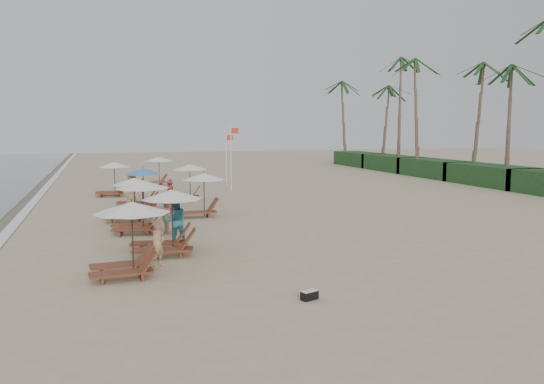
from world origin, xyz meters
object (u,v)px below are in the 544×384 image
object	(u,v)px
beachgoer_near	(158,244)
duffel_bag	(309,295)
flag_pole_near	(231,155)
beachgoer_far_a	(170,197)
beachgoer_mid_a	(175,221)
beachgoer_mid_b	(168,216)
lounger_station_1	(165,225)
inland_station_2	(157,167)
lounger_station_2	(138,206)
lounger_station_3	(129,200)
inland_station_1	(187,178)
lounger_station_5	(112,179)
lounger_station_4	(138,191)
beachgoer_far_b	(132,191)
inland_station_0	(200,192)
lounger_station_0	(126,237)

from	to	relation	value
beachgoer_near	duffel_bag	size ratio (longest dim) A/B	2.97
flag_pole_near	beachgoer_far_a	bearing A→B (deg)	-120.69
beachgoer_mid_a	beachgoer_mid_b	world-z (taller)	beachgoer_mid_a
lounger_station_1	inland_station_2	xyz separation A→B (m)	(2.13, 23.93, 0.34)
beachgoer_near	beachgoer_mid_b	world-z (taller)	beachgoer_mid_b
lounger_station_2	lounger_station_3	distance (m)	3.40
inland_station_1	inland_station_2	world-z (taller)	same
beachgoer_mid_a	beachgoer_mid_b	size ratio (longest dim) A/B	1.24
beachgoer_far_a	flag_pole_near	bearing A→B (deg)	166.49
inland_station_2	inland_station_1	bearing A→B (deg)	-84.27
beachgoer_near	lounger_station_3	bearing A→B (deg)	48.96
lounger_station_2	lounger_station_5	world-z (taller)	lounger_station_2
lounger_station_4	beachgoer_mid_b	distance (m)	7.88
lounger_station_5	beachgoer_far_a	world-z (taller)	lounger_station_5
beachgoer_near	beachgoer_far_a	bearing A→B (deg)	37.25
lounger_station_3	beachgoer_far_a	bearing A→B (deg)	24.97
beachgoer_near	duffel_bag	world-z (taller)	beachgoer_near
lounger_station_4	inland_station_2	size ratio (longest dim) A/B	0.99
lounger_station_5	beachgoer_far_b	distance (m)	5.92
inland_station_0	lounger_station_3	bearing A→B (deg)	178.57
flag_pole_near	inland_station_2	bearing A→B (deg)	128.05
lounger_station_0	lounger_station_5	size ratio (longest dim) A/B	1.09
lounger_station_3	beachgoer_mid_a	distance (m)	6.56
lounger_station_0	lounger_station_1	bearing A→B (deg)	60.94
lounger_station_3	flag_pole_near	world-z (taller)	flag_pole_near
lounger_station_1	lounger_station_5	size ratio (longest dim) A/B	1.14
lounger_station_4	inland_station_0	xyz separation A→B (m)	(2.80, -3.90, 0.30)
beachgoer_mid_b	lounger_station_4	bearing A→B (deg)	-17.63
lounger_station_4	beachgoer_far_b	distance (m)	0.49
lounger_station_2	beachgoer_far_a	bearing A→B (deg)	66.16
lounger_station_0	duffel_bag	size ratio (longest dim) A/B	5.03
lounger_station_4	lounger_station_5	world-z (taller)	lounger_station_4
beachgoer_far_b	lounger_station_5	bearing A→B (deg)	63.61
lounger_station_2	beachgoer_far_a	size ratio (longest dim) A/B	1.41
inland_station_1	beachgoer_near	world-z (taller)	inland_station_1
beachgoer_mid_b	flag_pole_near	world-z (taller)	flag_pole_near
lounger_station_1	lounger_station_5	xyz separation A→B (m)	(-1.45, 17.78, 0.08)
beachgoer_near	beachgoer_mid_a	distance (m)	3.32
lounger_station_5	lounger_station_3	bearing A→B (deg)	-86.60
lounger_station_3	beachgoer_mid_b	world-z (taller)	lounger_station_3
beachgoer_mid_a	beachgoer_far_b	world-z (taller)	beachgoer_mid_a
beachgoer_mid_a	flag_pole_near	bearing A→B (deg)	-113.04
lounger_station_0	inland_station_1	size ratio (longest dim) A/B	0.96
lounger_station_3	beachgoer_far_b	bearing A→B (deg)	84.77
beachgoer_near	duffel_bag	bearing A→B (deg)	-97.30
beachgoer_far_b	flag_pole_near	bearing A→B (deg)	4.01
lounger_station_3	beachgoer_mid_b	xyz separation A→B (m)	(1.41, -4.03, -0.22)
lounger_station_3	lounger_station_4	xyz separation A→B (m)	(0.70, 3.82, 0.01)
lounger_station_1	beachgoer_mid_b	bearing A→B (deg)	81.52
lounger_station_4	flag_pole_near	world-z (taller)	flag_pole_near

